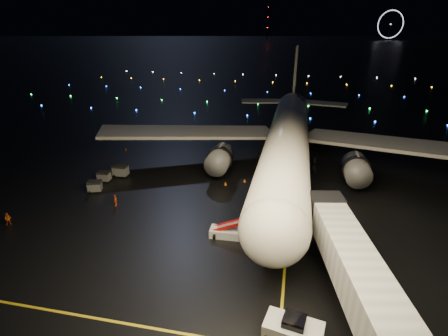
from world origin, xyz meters
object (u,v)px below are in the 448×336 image
at_px(airliner, 290,113).
at_px(belt_loader, 229,225).
at_px(baggage_cart_0, 121,171).
at_px(crew_c, 116,200).
at_px(crew_b, 8,219).
at_px(baggage_cart_2, 104,176).
at_px(pushback_tug, 294,328).
at_px(baggage_cart_1, 95,186).

xyz_separation_m(airliner, belt_loader, (-5.37, -23.86, -7.59)).
height_order(airliner, baggage_cart_0, airliner).
bearing_deg(crew_c, crew_b, -69.66).
height_order(crew_c, baggage_cart_2, crew_c).
bearing_deg(airliner, pushback_tug, -86.66).
height_order(airliner, pushback_tug, airliner).
bearing_deg(belt_loader, baggage_cart_0, 144.29).
distance_m(baggage_cart_0, baggage_cart_2, 2.82).
xyz_separation_m(belt_loader, baggage_cart_1, (-21.09, 7.49, -0.72)).
distance_m(belt_loader, crew_c, 16.54).
relative_size(baggage_cart_1, baggage_cart_2, 1.03).
height_order(belt_loader, baggage_cart_0, belt_loader).
xyz_separation_m(pushback_tug, belt_loader, (-7.42, 12.71, 0.49)).
relative_size(airliner, crew_c, 39.15).
height_order(crew_b, baggage_cart_0, baggage_cart_0).
xyz_separation_m(crew_b, baggage_cart_0, (6.14, 16.35, 0.15)).
distance_m(crew_b, baggage_cart_2, 14.74).
distance_m(pushback_tug, belt_loader, 14.73).
relative_size(airliner, baggage_cart_0, 29.45).
relative_size(belt_loader, baggage_cart_1, 3.34).
bearing_deg(belt_loader, baggage_cart_1, 158.48).
bearing_deg(baggage_cart_1, belt_loader, -38.51).
bearing_deg(baggage_cart_2, crew_b, -112.61).
bearing_deg(baggage_cart_1, pushback_tug, -54.27).
xyz_separation_m(crew_b, baggage_cart_2, (4.56, 14.02, -0.00)).
bearing_deg(pushback_tug, baggage_cart_2, 151.58).
bearing_deg(baggage_cart_1, airliner, 12.79).
bearing_deg(crew_b, airliner, 5.50).
bearing_deg(crew_b, belt_loader, -28.42).
bearing_deg(baggage_cart_1, baggage_cart_2, 80.77).
distance_m(pushback_tug, crew_b, 35.09).
relative_size(pushback_tug, crew_b, 2.80).
bearing_deg(pushback_tug, belt_loader, 131.15).
relative_size(airliner, belt_loader, 10.27).
distance_m(airliner, baggage_cart_0, 28.73).
xyz_separation_m(baggage_cart_0, baggage_cart_1, (-0.96, -5.95, -0.13)).
distance_m(airliner, crew_c, 30.31).
bearing_deg(baggage_cart_2, belt_loader, -31.73).
height_order(crew_c, baggage_cart_0, baggage_cart_0).
bearing_deg(baggage_cart_0, crew_b, -110.91).
bearing_deg(pushback_tug, baggage_cart_0, 147.34).
xyz_separation_m(belt_loader, crew_b, (-26.27, -2.90, -0.74)).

